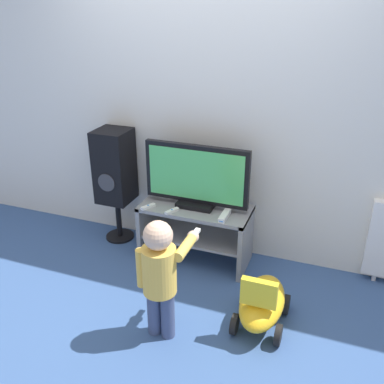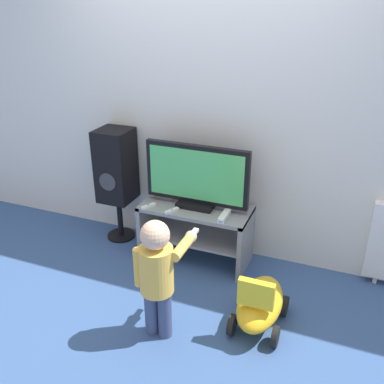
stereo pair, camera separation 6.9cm
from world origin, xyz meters
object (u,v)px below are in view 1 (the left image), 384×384
television (196,177)px  game_console (225,216)px  speaker_tower (115,169)px  remote_primary (148,207)px  ride_on_toy (262,303)px  remote_secondary (172,211)px  child (160,270)px

television → game_console: size_ratio=4.33×
speaker_tower → remote_primary: bearing=-28.9°
ride_on_toy → television: bearing=138.6°
remote_secondary → speaker_tower: speaker_tower is taller
television → speaker_tower: 0.80m
game_console → child: size_ratio=0.23×
television → speaker_tower: (-0.80, 0.07, -0.06)m
remote_primary → speaker_tower: 0.53m
child → speaker_tower: 1.37m
remote_secondary → ride_on_toy: remote_secondary is taller
game_console → child: 0.85m
remote_primary → game_console: bearing=4.7°
game_console → speaker_tower: bearing=170.1°
remote_secondary → child: bearing=-72.1°
speaker_tower → child: bearing=-48.5°
remote_secondary → speaker_tower: bearing=159.4°
television → remote_secondary: television is taller
television → remote_secondary: size_ratio=6.58×
game_console → remote_secondary: size_ratio=1.52×
child → speaker_tower: (-0.90, 1.02, 0.19)m
remote_primary → ride_on_toy: (1.07, -0.45, -0.34)m
speaker_tower → ride_on_toy: 1.74m
child → speaker_tower: speaker_tower is taller
television → remote_secondary: 0.34m
game_console → remote_primary: size_ratio=1.54×
child → remote_primary: bearing=120.8°
speaker_tower → ride_on_toy: bearing=-24.8°
remote_primary → ride_on_toy: remote_primary is taller
television → child: size_ratio=1.01×
remote_secondary → speaker_tower: (-0.65, 0.24, 0.19)m
remote_primary → child: child is taller
remote_primary → child: (0.46, -0.78, -0.01)m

